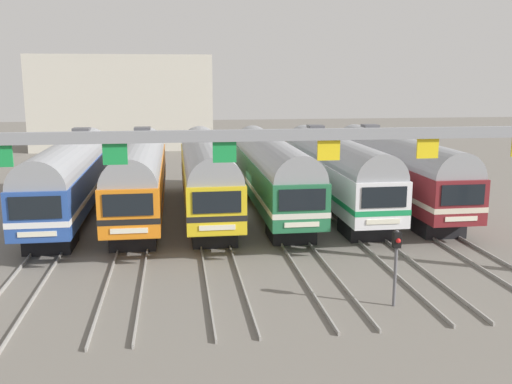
% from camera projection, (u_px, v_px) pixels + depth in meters
% --- Properties ---
extents(ground_plane, '(160.00, 160.00, 0.00)m').
position_uv_depth(ground_plane, '(239.00, 213.00, 36.25)').
color(ground_plane, slate).
extents(track_bed, '(21.85, 70.00, 0.15)m').
position_uv_depth(track_bed, '(219.00, 169.00, 52.74)').
color(track_bed, gray).
rests_on(track_bed, ground).
extents(commuter_train_blue, '(2.88, 18.06, 5.05)m').
position_uv_depth(commuter_train_blue, '(70.00, 175.00, 34.32)').
color(commuter_train_blue, '#284C9E').
rests_on(commuter_train_blue, ground).
extents(commuter_train_orange, '(2.88, 18.06, 5.05)m').
position_uv_depth(commuter_train_orange, '(139.00, 173.00, 34.88)').
color(commuter_train_orange, orange).
rests_on(commuter_train_orange, ground).
extents(commuter_train_yellow, '(2.88, 18.06, 4.77)m').
position_uv_depth(commuter_train_yellow, '(206.00, 172.00, 35.44)').
color(commuter_train_yellow, gold).
rests_on(commuter_train_yellow, ground).
extents(commuter_train_green, '(2.88, 18.06, 4.77)m').
position_uv_depth(commuter_train_green, '(271.00, 170.00, 35.99)').
color(commuter_train_green, '#236B42').
rests_on(commuter_train_green, ground).
extents(commuter_train_white, '(2.88, 18.06, 5.05)m').
position_uv_depth(commuter_train_white, '(334.00, 169.00, 36.55)').
color(commuter_train_white, white).
rests_on(commuter_train_white, ground).
extents(commuter_train_maroon, '(2.88, 18.06, 5.05)m').
position_uv_depth(commuter_train_maroon, '(395.00, 167.00, 37.11)').
color(commuter_train_maroon, maroon).
rests_on(commuter_train_maroon, ground).
extents(catenary_gantry, '(25.59, 0.44, 6.97)m').
position_uv_depth(catenary_gantry, '(277.00, 158.00, 22.09)').
color(catenary_gantry, gray).
rests_on(catenary_gantry, ground).
extents(yard_signal_mast, '(0.28, 0.35, 2.93)m').
position_uv_depth(yard_signal_mast, '(396.00, 254.00, 21.07)').
color(yard_signal_mast, '#59595E').
rests_on(yard_signal_mast, ground).
extents(maintenance_building, '(20.77, 10.00, 10.93)m').
position_uv_depth(maintenance_building, '(124.00, 102.00, 69.32)').
color(maintenance_building, beige).
rests_on(maintenance_building, ground).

